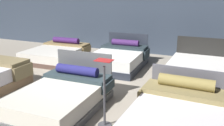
% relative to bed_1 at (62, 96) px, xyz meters
% --- Properties ---
extents(ground_plane, '(18.00, 18.00, 0.02)m').
position_rel_bed_1_xyz_m(ground_plane, '(-0.06, 1.09, -0.25)').
color(ground_plane, gray).
extents(showroom_back_wall, '(18.00, 0.06, 3.50)m').
position_rel_bed_1_xyz_m(showroom_back_wall, '(-0.06, 5.06, 1.51)').
color(showroom_back_wall, '#333D4C').
rests_on(showroom_back_wall, ground_plane).
extents(bed_1, '(1.54, 2.08, 0.94)m').
position_rel_bed_1_xyz_m(bed_1, '(0.00, 0.00, 0.00)').
color(bed_1, '#565759').
rests_on(bed_1, ground_plane).
extents(bed_2, '(1.61, 2.09, 0.83)m').
position_rel_bed_1_xyz_m(bed_2, '(2.21, 0.04, 0.01)').
color(bed_2, '#575660').
rests_on(bed_2, ground_plane).
extents(bed_3, '(1.75, 2.13, 0.66)m').
position_rel_bed_1_xyz_m(bed_3, '(-2.32, 2.95, -0.03)').
color(bed_3, '#503B32').
rests_on(bed_3, ground_plane).
extents(bed_4, '(1.57, 2.06, 0.92)m').
position_rel_bed_1_xyz_m(bed_4, '(-0.03, 2.97, 0.03)').
color(bed_4, '#282D38').
rests_on(bed_4, ground_plane).
extents(bed_5, '(1.50, 2.05, 0.94)m').
position_rel_bed_1_xyz_m(bed_5, '(2.23, 2.94, -0.03)').
color(bed_5, black).
rests_on(bed_5, ground_plane).
extents(price_sign, '(0.28, 0.24, 1.17)m').
position_rel_bed_1_xyz_m(price_sign, '(1.06, -0.27, 0.22)').
color(price_sign, '#3F3F44').
rests_on(price_sign, ground_plane).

